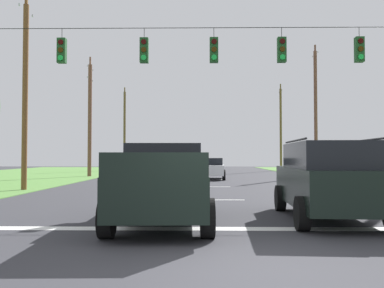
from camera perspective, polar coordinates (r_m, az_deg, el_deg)
ground_plane at (r=5.88m, az=6.03°, el=-17.82°), size 120.00×120.00×0.00m
stop_bar_stripe at (r=9.20m, az=4.05°, el=-11.94°), size 15.27×0.45×0.01m
lane_dash_0 at (r=15.14m, az=2.75°, el=-7.94°), size 2.50×0.15×0.01m
lane_dash_1 at (r=21.63m, az=2.15°, el=-6.10°), size 2.50×0.15×0.01m
lane_dash_2 at (r=28.47m, az=1.83°, el=-5.06°), size 2.50×0.15×0.01m
overhead_signal_span at (r=15.28m, az=2.14°, el=7.28°), size 17.90×0.31×7.03m
pickup_truck at (r=9.96m, az=-4.15°, el=-5.58°), size 2.40×5.45×1.95m
suv_black at (r=10.89m, az=18.80°, el=-4.67°), size 2.44×4.91×2.05m
distant_car_crossing_white at (r=28.93m, az=2.77°, el=-3.45°), size 2.24×4.41×1.52m
distant_car_oncoming at (r=22.43m, az=24.13°, el=-3.78°), size 2.28×4.43×1.52m
utility_pole_far_right at (r=34.96m, az=17.21°, el=4.46°), size 0.28×1.55×10.97m
utility_pole_near_left at (r=48.16m, az=12.53°, el=2.27°), size 0.26×1.66×10.21m
utility_pole_far_left at (r=21.18m, az=-22.68°, el=6.72°), size 0.26×1.59×9.60m
utility_pole_distant_right at (r=33.80m, az=-14.35°, el=3.69°), size 0.31×1.74×9.81m
utility_pole_distant_left at (r=47.39m, az=-9.59°, el=2.04°), size 0.27×1.54×9.73m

